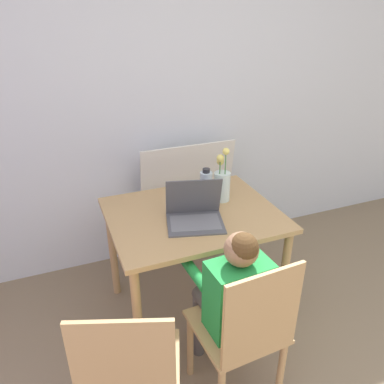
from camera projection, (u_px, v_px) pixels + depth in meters
The scene contains 9 objects.
wall_back at pixel (175, 98), 2.72m from camera, with size 6.40×0.05×2.50m.
dining_table at pixel (193, 227), 2.28m from camera, with size 1.00×0.80×0.75m.
chair_occupied at pixel (244, 332), 1.77m from camera, with size 0.42×0.42×0.90m.
chair_spare at pixel (131, 377), 1.55m from camera, with size 0.51×0.51×0.90m.
person_seated at pixel (231, 292), 1.81m from camera, with size 0.32×0.44×0.98m.
laptop at pixel (195, 212), 2.12m from camera, with size 0.37×0.33×0.25m.
flower_vase at pixel (222, 182), 2.33m from camera, with size 0.10×0.10×0.35m.
water_bottle at pixel (206, 188), 2.28m from camera, with size 0.07×0.07×0.24m.
cardboard_panel at pixel (187, 199), 2.98m from camera, with size 0.74×0.15×0.95m.
Camera 1 is at (-0.89, -0.37, 1.85)m, focal length 35.00 mm.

